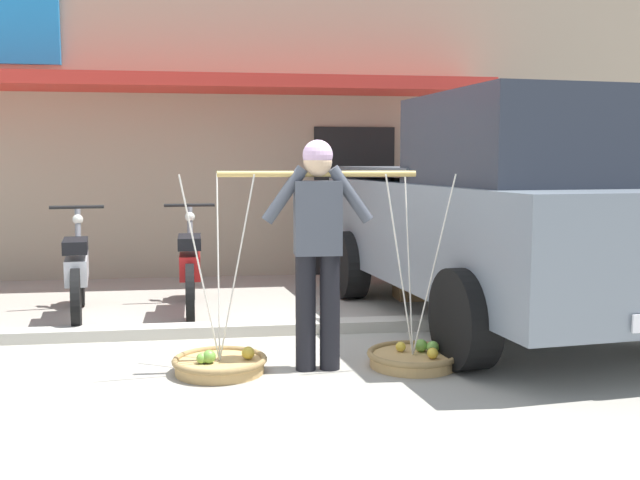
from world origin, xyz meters
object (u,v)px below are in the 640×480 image
(fruit_basket_right_side, at_px, (220,363))
(wooden_crate, at_px, (415,285))
(parked_truck, at_px, (497,216))
(fruit_basket_left_side, at_px, (413,357))
(motorcycle_second_in_row, at_px, (77,273))
(motorcycle_third_in_row, at_px, (190,268))
(fruit_vendor, at_px, (318,239))

(fruit_basket_right_side, height_order, wooden_crate, fruit_basket_right_side)
(fruit_basket_right_side, height_order, parked_truck, parked_truck)
(fruit_basket_left_side, distance_m, fruit_basket_right_side, 1.45)
(fruit_basket_right_side, xyz_separation_m, motorcycle_second_in_row, (-1.37, 2.05, 0.38))
(parked_truck, distance_m, wooden_crate, 1.64)
(fruit_basket_right_side, bearing_deg, parked_truck, 25.77)
(motorcycle_third_in_row, bearing_deg, wooden_crate, 8.44)
(motorcycle_second_in_row, height_order, wooden_crate, motorcycle_second_in_row)
(motorcycle_second_in_row, distance_m, parked_truck, 4.08)
(fruit_basket_right_side, bearing_deg, wooden_crate, 49.72)
(fruit_basket_left_side, height_order, wooden_crate, fruit_basket_left_side)
(fruit_vendor, xyz_separation_m, motorcycle_third_in_row, (-1.01, 2.24, -0.52))
(fruit_basket_right_side, distance_m, motorcycle_third_in_row, 2.27)
(parked_truck, bearing_deg, fruit_basket_right_side, -154.23)
(fruit_vendor, height_order, parked_truck, parked_truck)
(fruit_basket_left_side, relative_size, wooden_crate, 3.30)
(fruit_basket_right_side, xyz_separation_m, wooden_crate, (2.19, 2.59, 0.09))
(motorcycle_second_in_row, xyz_separation_m, wooden_crate, (3.56, 0.54, -0.29))
(fruit_basket_right_side, distance_m, wooden_crate, 3.39)
(fruit_basket_left_side, bearing_deg, fruit_basket_right_side, 178.63)
(motorcycle_third_in_row, xyz_separation_m, parked_truck, (2.88, -0.97, 0.58))
(fruit_basket_right_side, relative_size, motorcycle_third_in_row, 0.80)
(fruit_basket_left_side, bearing_deg, motorcycle_third_in_row, 127.52)
(fruit_vendor, xyz_separation_m, wooden_crate, (1.47, 2.61, -0.82))
(fruit_vendor, bearing_deg, parked_truck, 34.12)
(fruit_basket_right_side, bearing_deg, motorcycle_second_in_row, 123.69)
(fruit_vendor, bearing_deg, motorcycle_third_in_row, 114.19)
(fruit_vendor, xyz_separation_m, parked_truck, (1.87, 1.27, 0.06))
(fruit_vendor, distance_m, fruit_basket_left_side, 1.16)
(motorcycle_third_in_row, relative_size, parked_truck, 0.37)
(motorcycle_third_in_row, bearing_deg, fruit_basket_left_side, -52.48)
(parked_truck, bearing_deg, fruit_basket_left_side, -131.71)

